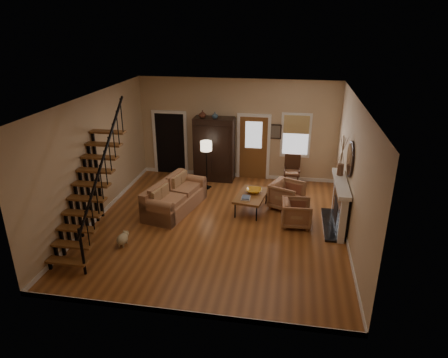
% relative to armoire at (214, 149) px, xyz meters
% --- Properties ---
extents(room, '(7.00, 7.33, 3.30)m').
position_rel_armoire_xyz_m(room, '(0.29, -1.39, 0.46)').
color(room, brown).
rests_on(room, ground).
extents(staircase, '(0.94, 2.80, 3.20)m').
position_rel_armoire_xyz_m(staircase, '(-2.08, -4.45, 0.55)').
color(staircase, brown).
rests_on(staircase, ground).
extents(fireplace, '(0.33, 1.95, 2.30)m').
position_rel_armoire_xyz_m(fireplace, '(3.83, -2.65, -0.31)').
color(fireplace, black).
rests_on(fireplace, ground).
extents(armoire, '(1.30, 0.60, 2.10)m').
position_rel_armoire_xyz_m(armoire, '(0.00, 0.00, 0.00)').
color(armoire, black).
rests_on(armoire, ground).
extents(vase_a, '(0.24, 0.24, 0.25)m').
position_rel_armoire_xyz_m(vase_a, '(-0.35, -0.10, 1.17)').
color(vase_a, '#4C2619').
rests_on(vase_a, armoire).
extents(vase_b, '(0.20, 0.20, 0.21)m').
position_rel_armoire_xyz_m(vase_b, '(0.05, -0.10, 1.16)').
color(vase_b, '#334C60').
rests_on(vase_b, armoire).
extents(sofa, '(1.40, 2.33, 0.81)m').
position_rel_armoire_xyz_m(sofa, '(-0.64, -2.46, -0.64)').
color(sofa, '#9F6B48').
rests_on(sofa, ground).
extents(coffee_table, '(0.94, 1.38, 0.49)m').
position_rel_armoire_xyz_m(coffee_table, '(1.47, -2.15, -0.80)').
color(coffee_table, brown).
rests_on(coffee_table, ground).
extents(bowl, '(0.44, 0.44, 0.11)m').
position_rel_armoire_xyz_m(bowl, '(1.52, -2.00, -0.50)').
color(bowl, orange).
rests_on(bowl, coffee_table).
extents(books, '(0.24, 0.32, 0.06)m').
position_rel_armoire_xyz_m(books, '(1.35, -2.45, -0.53)').
color(books, beige).
rests_on(books, coffee_table).
extents(armchair_left, '(0.80, 0.78, 0.69)m').
position_rel_armoire_xyz_m(armchair_left, '(2.72, -2.80, -0.70)').
color(armchair_left, brown).
rests_on(armchair_left, ground).
extents(armchair_right, '(1.10, 1.09, 0.77)m').
position_rel_armoire_xyz_m(armchair_right, '(2.44, -1.80, -0.66)').
color(armchair_right, brown).
rests_on(armchair_right, ground).
extents(floor_lamp, '(0.45, 0.45, 1.54)m').
position_rel_armoire_xyz_m(floor_lamp, '(-0.10, -0.78, -0.28)').
color(floor_lamp, black).
rests_on(floor_lamp, ground).
extents(side_chair, '(0.54, 0.54, 1.02)m').
position_rel_armoire_xyz_m(side_chair, '(2.55, -0.20, -0.54)').
color(side_chair, '#3B2112').
rests_on(side_chair, ground).
extents(dog, '(0.25, 0.42, 0.31)m').
position_rel_armoire_xyz_m(dog, '(-1.34, -4.54, -0.90)').
color(dog, tan).
rests_on(dog, ground).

